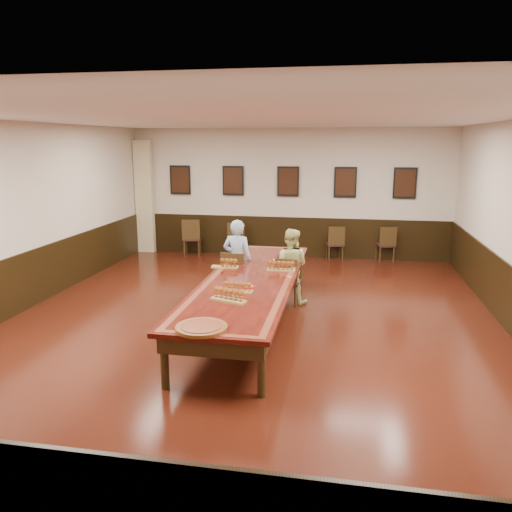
% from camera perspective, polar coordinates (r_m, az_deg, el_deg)
% --- Properties ---
extents(floor, '(8.00, 10.00, 0.02)m').
position_cam_1_polar(floor, '(8.13, -0.64, -7.74)').
color(floor, black).
rests_on(floor, ground).
extents(ceiling, '(8.00, 10.00, 0.02)m').
position_cam_1_polar(ceiling, '(7.62, -0.70, 15.57)').
color(ceiling, white).
rests_on(ceiling, floor).
extents(wall_back, '(8.00, 0.02, 3.20)m').
position_cam_1_polar(wall_back, '(12.63, 3.71, 7.17)').
color(wall_back, beige).
rests_on(wall_back, floor).
extents(wall_front, '(8.00, 0.02, 3.20)m').
position_cam_1_polar(wall_front, '(3.12, -18.88, -11.58)').
color(wall_front, beige).
rests_on(wall_front, floor).
extents(wall_left, '(0.02, 10.00, 3.20)m').
position_cam_1_polar(wall_left, '(9.34, -25.66, 3.90)').
color(wall_left, beige).
rests_on(wall_left, floor).
extents(chair_man, '(0.49, 0.52, 0.94)m').
position_cam_1_polar(chair_man, '(9.12, -2.32, -2.29)').
color(chair_man, black).
rests_on(chair_man, floor).
extents(chair_woman, '(0.47, 0.50, 0.87)m').
position_cam_1_polar(chair_woman, '(8.95, 3.75, -2.81)').
color(chair_woman, black).
rests_on(chair_woman, floor).
extents(spare_chair_a, '(0.53, 0.56, 0.95)m').
position_cam_1_polar(spare_chair_a, '(12.86, -7.32, 2.14)').
color(spare_chair_a, black).
rests_on(spare_chair_a, floor).
extents(spare_chair_b, '(0.46, 0.50, 0.90)m').
position_cam_1_polar(spare_chair_b, '(12.57, -2.19, 1.87)').
color(spare_chair_b, black).
rests_on(spare_chair_b, floor).
extents(spare_chair_c, '(0.49, 0.51, 0.86)m').
position_cam_1_polar(spare_chair_c, '(12.43, 9.00, 1.50)').
color(spare_chair_c, black).
rests_on(spare_chair_c, floor).
extents(spare_chair_d, '(0.49, 0.52, 0.87)m').
position_cam_1_polar(spare_chair_d, '(12.57, 14.59, 1.38)').
color(spare_chair_d, black).
rests_on(spare_chair_d, floor).
extents(person_man, '(0.58, 0.42, 1.49)m').
position_cam_1_polar(person_man, '(9.14, -2.13, -0.44)').
color(person_man, '#497CB8').
rests_on(person_man, floor).
extents(person_woman, '(0.74, 0.62, 1.36)m').
position_cam_1_polar(person_woman, '(8.98, 3.92, -1.15)').
color(person_woman, '#CCCD80').
rests_on(person_woman, floor).
extents(pink_phone, '(0.13, 0.14, 0.01)m').
position_cam_1_polar(pink_phone, '(7.97, 3.82, -2.41)').
color(pink_phone, '#CD4476').
rests_on(pink_phone, conference_table).
extents(curtain, '(0.45, 0.18, 2.90)m').
position_cam_1_polar(curtain, '(13.42, -12.63, 6.58)').
color(curtain, '#C3B686').
rests_on(curtain, floor).
extents(wainscoting, '(8.00, 10.00, 1.00)m').
position_cam_1_polar(wainscoting, '(7.97, -0.65, -4.30)').
color(wainscoting, black).
rests_on(wainscoting, floor).
extents(conference_table, '(1.40, 5.00, 0.76)m').
position_cam_1_polar(conference_table, '(7.93, -0.65, -3.53)').
color(conference_table, black).
rests_on(conference_table, floor).
extents(posters, '(6.14, 0.04, 0.74)m').
position_cam_1_polar(posters, '(12.53, 3.69, 8.51)').
color(posters, black).
rests_on(posters, wall_back).
extents(flight_a, '(0.46, 0.15, 0.17)m').
position_cam_1_polar(flight_a, '(8.53, -3.42, -0.86)').
color(flight_a, olive).
rests_on(flight_a, conference_table).
extents(flight_b, '(0.48, 0.16, 0.18)m').
position_cam_1_polar(flight_b, '(8.33, 2.87, -1.18)').
color(flight_b, olive).
rests_on(flight_b, conference_table).
extents(flight_c, '(0.43, 0.14, 0.16)m').
position_cam_1_polar(flight_c, '(7.16, -2.10, -3.59)').
color(flight_c, olive).
rests_on(flight_c, conference_table).
extents(flight_d, '(0.52, 0.31, 0.19)m').
position_cam_1_polar(flight_d, '(6.76, -3.17, -4.48)').
color(flight_d, olive).
rests_on(flight_d, conference_table).
extents(red_plate_grp, '(0.18, 0.18, 0.02)m').
position_cam_1_polar(red_plate_grp, '(7.42, -0.76, -3.51)').
color(red_plate_grp, '#B80C10').
rests_on(red_plate_grp, conference_table).
extents(carved_platter, '(0.71, 0.71, 0.05)m').
position_cam_1_polar(carved_platter, '(5.83, -6.26, -8.11)').
color(carved_platter, '#512B10').
rests_on(carved_platter, conference_table).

